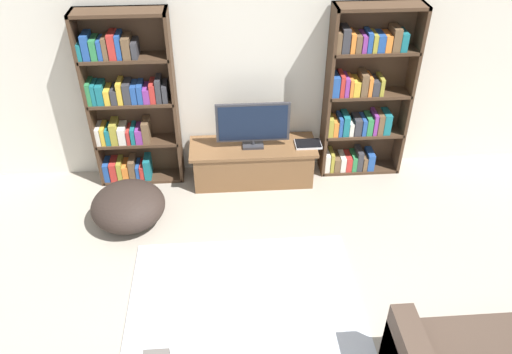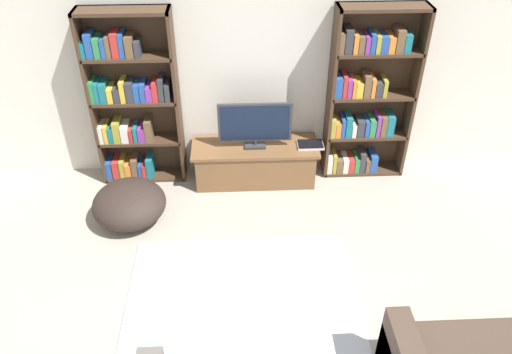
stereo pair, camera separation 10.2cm
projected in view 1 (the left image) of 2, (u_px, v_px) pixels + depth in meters
The scene contains 8 objects.
wall_back at pixel (247, 67), 5.55m from camera, with size 8.80×0.06×2.60m.
bookshelf_left at pixel (129, 104), 5.52m from camera, with size 0.96×0.30×2.03m.
bookshelf_right at pixel (363, 97), 5.68m from camera, with size 0.96×0.30×2.03m.
tv_stand at pixel (253, 162), 5.91m from camera, with size 1.47×0.54×0.47m.
television at pixel (253, 124), 5.59m from camera, with size 0.83×0.16×0.55m.
laptop at pixel (308, 144), 5.77m from camera, with size 0.30×0.21×0.03m.
area_rug at pixel (245, 300), 4.52m from camera, with size 2.09×1.55×0.02m.
beanbag_ottoman at pixel (128, 206), 5.29m from camera, with size 0.78×0.78×0.43m, color #2D231E.
Camera 1 is at (-0.27, -0.98, 3.56)m, focal length 35.00 mm.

